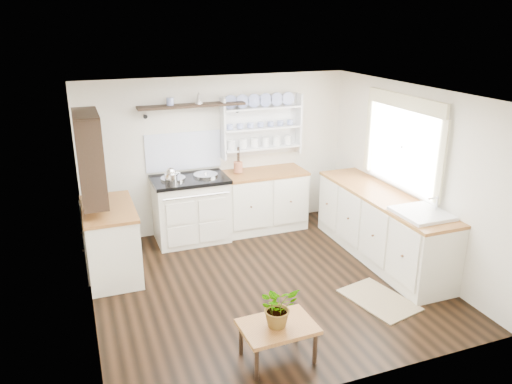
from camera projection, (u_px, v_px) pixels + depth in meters
floor at (265, 283)px, 6.11m from camera, size 4.00×3.80×0.01m
wall_back at (218, 154)px, 7.40m from camera, size 4.00×0.02×2.30m
wall_right at (410, 176)px, 6.39m from camera, size 0.02×3.80×2.30m
wall_left at (83, 218)px, 5.06m from camera, size 0.02×3.80×2.30m
ceiling at (266, 94)px, 5.35m from camera, size 4.00×3.80×0.01m
window at (403, 142)px, 6.37m from camera, size 0.08×1.55×1.22m
aga_cooker at (191, 208)px, 7.16m from camera, size 1.05×0.73×0.97m
back_cabinets at (263, 199)px, 7.57m from camera, size 1.27×0.63×0.90m
right_cabinets at (381, 226)px, 6.61m from camera, size 0.62×2.43×0.90m
belfast_sink at (421, 223)px, 5.83m from camera, size 0.55×0.60×0.45m
left_cabinets at (111, 240)px, 6.18m from camera, size 0.62×1.13×0.90m
plate_rack at (260, 125)px, 7.45m from camera, size 1.20×0.22×0.90m
high_shelf at (192, 106)px, 6.91m from camera, size 1.50×0.29×0.16m
left_shelving at (90, 156)px, 5.78m from camera, size 0.28×0.80×1.05m
kettle at (171, 176)px, 6.78m from camera, size 0.18×0.18×0.22m
utensil_crock at (238, 167)px, 7.34m from camera, size 0.13×0.13×0.16m
center_table at (278, 329)px, 4.64m from camera, size 0.71×0.52×0.37m
potted_plant at (278, 306)px, 4.56m from camera, size 0.40×0.36×0.40m
floor_rug at (379, 300)px, 5.72m from camera, size 0.72×0.95×0.02m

